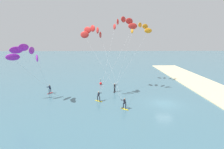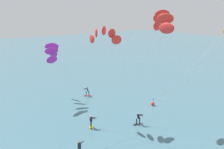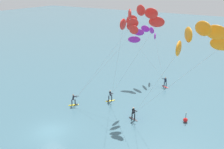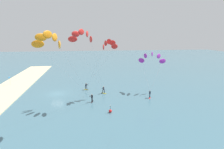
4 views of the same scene
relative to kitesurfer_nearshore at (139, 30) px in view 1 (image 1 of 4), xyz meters
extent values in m
plane|color=#426B7A|center=(-15.02, -1.86, -11.98)|extent=(240.00, 240.00, 0.00)
ellipsoid|color=#333338|center=(-8.33, 5.84, -11.94)|extent=(1.54, 0.75, 0.08)
cube|color=black|center=(-8.73, 5.95, -11.89)|extent=(0.35, 0.35, 0.02)
cylinder|color=black|center=(-8.12, 5.78, -11.51)|extent=(0.14, 0.14, 0.78)
cylinder|color=black|center=(-8.55, 5.90, -11.51)|extent=(0.14, 0.14, 0.78)
cube|color=black|center=(-8.33, 5.84, -10.82)|extent=(0.39, 0.38, 0.63)
sphere|color=beige|center=(-8.33, 5.84, -10.40)|extent=(0.20, 0.20, 0.20)
cylinder|color=black|center=(-7.88, 5.53, -10.67)|extent=(0.47, 0.34, 0.03)
cylinder|color=black|center=(-8.05, 5.77, -10.64)|extent=(0.61, 0.23, 0.15)
cylinder|color=black|center=(-8.17, 5.59, -10.64)|extent=(0.40, 0.55, 0.15)
ellipsoid|color=orange|center=(-0.79, -1.89, -0.15)|extent=(0.62, 1.77, 1.10)
ellipsoid|color=orange|center=(-0.36, -1.29, 0.80)|extent=(1.21, 1.64, 1.10)
ellipsoid|color=orange|center=(0.36, -0.25, 1.16)|extent=(1.61, 1.26, 1.10)
ellipsoid|color=orange|center=(1.09, 0.78, 0.80)|extent=(1.77, 0.69, 1.10)
ellipsoid|color=orange|center=(1.51, 1.39, -0.15)|extent=(1.77, 0.62, 1.10)
cylinder|color=#B2B2B7|center=(-4.34, 1.82, -5.56)|extent=(7.11, 7.44, 10.24)
cylinder|color=#B2B2B7|center=(-3.19, 3.46, -5.56)|extent=(9.41, 4.16, 10.24)
ellipsoid|color=red|center=(-9.02, 18.03, -11.94)|extent=(1.51, 0.95, 0.08)
cube|color=black|center=(-9.40, 18.20, -11.89)|extent=(0.37, 0.38, 0.02)
cylinder|color=#192338|center=(-8.82, 17.94, -11.51)|extent=(0.14, 0.14, 0.78)
cylinder|color=#192338|center=(-9.22, 18.12, -11.51)|extent=(0.14, 0.14, 0.78)
cube|color=#192338|center=(-9.02, 18.03, -10.82)|extent=(0.42, 0.41, 0.63)
sphere|color=#9E7051|center=(-9.02, 18.03, -10.40)|extent=(0.20, 0.20, 0.20)
cylinder|color=black|center=(-9.53, 18.23, -10.67)|extent=(0.52, 0.23, 0.03)
cylinder|color=#192338|center=(-9.32, 18.03, -10.64)|extent=(0.60, 0.09, 0.15)
cylinder|color=#192338|center=(-9.24, 18.23, -10.64)|extent=(0.50, 0.48, 0.15)
ellipsoid|color=purple|center=(-13.11, 22.21, -4.71)|extent=(1.13, 2.04, 1.10)
ellipsoid|color=purple|center=(-13.43, 21.38, -3.58)|extent=(1.72, 1.68, 1.10)
ellipsoid|color=purple|center=(-13.99, 19.98, -3.14)|extent=(2.06, 1.06, 1.10)
ellipsoid|color=purple|center=(-14.54, 18.57, -3.58)|extent=(2.09, 0.36, 1.10)
ellipsoid|color=purple|center=(-14.86, 17.75, -4.71)|extent=(2.04, 1.13, 1.10)
cylinder|color=#B2B2B7|center=(-11.32, 20.22, -7.84)|extent=(3.60, 4.00, 5.68)
cylinder|color=#B2B2B7|center=(-12.20, 17.99, -7.84)|extent=(5.34, 0.50, 5.68)
ellipsoid|color=yellow|center=(-17.23, 4.75, -11.94)|extent=(1.31, 1.32, 0.08)
cube|color=black|center=(-16.95, 5.04, -11.89)|extent=(0.40, 0.40, 0.02)
cylinder|color=black|center=(-17.39, 4.59, -11.51)|extent=(0.14, 0.14, 0.78)
cylinder|color=black|center=(-17.08, 4.91, -11.51)|extent=(0.14, 0.14, 0.78)
cube|color=black|center=(-17.23, 4.75, -10.82)|extent=(0.44, 0.44, 0.63)
sphere|color=#9E7051|center=(-17.23, 4.75, -10.40)|extent=(0.20, 0.20, 0.20)
cylinder|color=black|center=(-16.80, 5.09, -10.67)|extent=(0.45, 0.36, 0.03)
cylinder|color=black|center=(-17.09, 5.01, -10.64)|extent=(0.38, 0.56, 0.15)
cylinder|color=black|center=(-16.95, 4.83, -10.64)|extent=(0.60, 0.25, 0.15)
ellipsoid|color=red|center=(-9.99, 8.40, -1.22)|extent=(1.40, 0.49, 1.10)
ellipsoid|color=red|center=(-10.35, 8.86, -0.48)|extent=(1.41, 0.68, 1.10)
ellipsoid|color=red|center=(-10.97, 9.64, -0.19)|extent=(1.28, 1.10, 1.10)
ellipsoid|color=red|center=(-11.58, 10.43, -0.48)|extent=(0.96, 1.35, 1.10)
ellipsoid|color=red|center=(-11.94, 10.89, -1.22)|extent=(0.49, 1.40, 1.10)
cylinder|color=#B2B2B7|center=(-13.40, 6.74, -6.10)|extent=(6.83, 3.33, 9.16)
cylinder|color=#B2B2B7|center=(-14.37, 7.99, -6.10)|extent=(4.88, 5.82, 9.16)
ellipsoid|color=yellow|center=(-13.67, 8.69, -11.94)|extent=(1.16, 1.43, 0.08)
cube|color=black|center=(-13.91, 8.35, -11.89)|extent=(0.40, 0.40, 0.02)
cylinder|color=black|center=(-13.54, 8.87, -11.51)|extent=(0.14, 0.14, 0.78)
cylinder|color=black|center=(-13.80, 8.51, -11.51)|extent=(0.14, 0.14, 0.78)
cube|color=black|center=(-13.67, 8.69, -10.82)|extent=(0.43, 0.43, 0.63)
sphere|color=tan|center=(-13.67, 8.69, -10.40)|extent=(0.20, 0.20, 0.20)
cylinder|color=black|center=(-13.22, 8.38, -10.67)|extent=(0.47, 0.33, 0.03)
cylinder|color=black|center=(-13.38, 8.62, -10.64)|extent=(0.61, 0.22, 0.15)
cylinder|color=black|center=(-13.50, 8.44, -10.64)|extent=(0.41, 0.55, 0.15)
ellipsoid|color=red|center=(-8.09, 2.56, 0.38)|extent=(0.64, 1.72, 1.10)
ellipsoid|color=red|center=(-7.69, 3.16, 1.30)|extent=(1.20, 1.59, 1.10)
ellipsoid|color=red|center=(-7.00, 4.18, 1.65)|extent=(1.58, 1.21, 1.10)
ellipsoid|color=red|center=(-6.31, 5.20, 1.30)|extent=(1.72, 0.65, 1.10)
ellipsoid|color=red|center=(-5.91, 5.79, 0.38)|extent=(1.72, 0.64, 1.10)
cylinder|color=#B2B2B7|center=(-10.65, 5.47, -5.29)|extent=(5.14, 5.84, 10.76)
cylinder|color=#B2B2B7|center=(-9.56, 7.09, -5.29)|extent=(7.32, 2.61, 10.76)
sphere|color=red|center=(-2.61, 8.73, -11.70)|extent=(0.56, 0.56, 0.56)
cylinder|color=#262628|center=(-2.61, 8.73, -11.07)|extent=(0.06, 0.06, 0.70)
sphere|color=#F2F2CC|center=(-2.61, 8.73, -10.66)|extent=(0.12, 0.12, 0.12)
camera|label=1|loc=(-42.66, 7.24, -1.73)|focal=29.59mm
camera|label=2|loc=(-24.67, -11.35, 1.85)|focal=32.79mm
camera|label=3|loc=(5.07, -19.77, 4.41)|focal=41.55mm
camera|label=4|loc=(27.46, 4.70, 1.06)|focal=30.18mm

